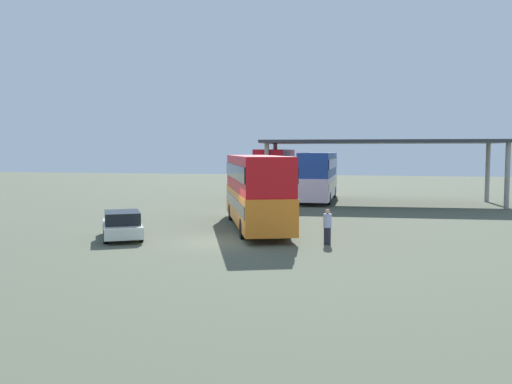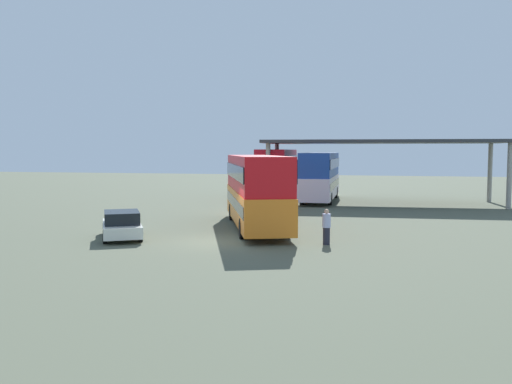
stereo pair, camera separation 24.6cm
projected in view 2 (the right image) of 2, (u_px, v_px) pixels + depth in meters
ground_plane at (222, 241)px, 25.18m from camera, size 140.00×140.00×0.00m
double_decker_main at (256, 188)px, 29.43m from camera, size 6.21×11.74×4.00m
parked_hatchback at (122, 225)px, 25.95m from camera, size 3.51×4.40×1.35m
double_decker_near_canopy at (277, 172)px, 47.04m from camera, size 3.08×10.24×4.38m
double_decker_mid_row at (320, 175)px, 45.33m from camera, size 2.65×11.01×4.09m
depot_canopy at (383, 144)px, 42.88m from camera, size 19.41×7.70×5.13m
pedestrian_waiting at (326, 227)px, 24.28m from camera, size 0.38×0.38×1.63m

